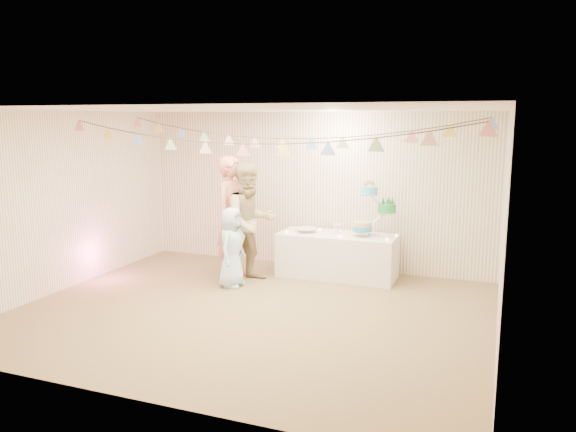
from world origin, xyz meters
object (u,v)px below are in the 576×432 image
(table, at_px, (337,255))
(person_child, at_px, (232,247))
(cake_stand, at_px, (373,207))
(person_adult_a, at_px, (233,217))
(person_adult_b, at_px, (250,223))

(table, distance_m, person_child, 1.71)
(person_child, bearing_deg, cake_stand, -60.58)
(cake_stand, xyz_separation_m, person_adult_a, (-2.09, -0.62, -0.19))
(cake_stand, relative_size, person_adult_b, 0.44)
(cake_stand, distance_m, person_adult_a, 2.19)
(cake_stand, height_order, person_adult_b, person_adult_b)
(person_adult_a, bearing_deg, cake_stand, -64.24)
(person_adult_b, bearing_deg, person_child, -165.16)
(person_adult_a, relative_size, person_child, 1.60)
(table, height_order, cake_stand, cake_stand)
(person_child, bearing_deg, person_adult_a, 22.86)
(table, distance_m, cake_stand, 0.98)
(table, xyz_separation_m, cake_stand, (0.55, 0.05, 0.80))
(person_child, bearing_deg, table, -52.65)
(table, height_order, person_adult_b, person_adult_b)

